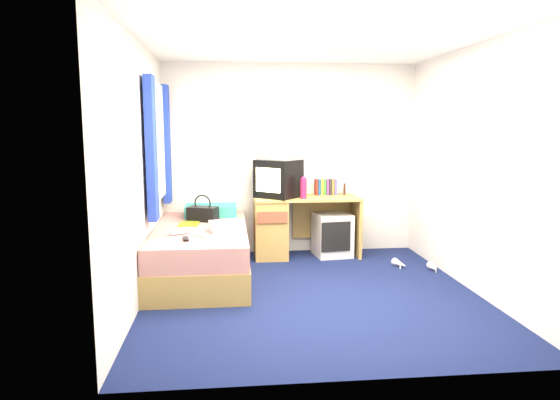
{
  "coord_description": "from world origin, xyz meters",
  "views": [
    {
      "loc": [
        -0.78,
        -4.63,
        1.62
      ],
      "look_at": [
        -0.24,
        0.7,
        0.82
      ],
      "focal_mm": 32.0,
      "sensor_mm": 36.0,
      "label": 1
    }
  ],
  "objects": [
    {
      "name": "bed",
      "position": [
        -1.1,
        0.7,
        0.27
      ],
      "size": [
        1.01,
        2.0,
        0.54
      ],
      "color": "#B28F4A",
      "rests_on": "ground"
    },
    {
      "name": "crt_tv",
      "position": [
        -0.18,
        1.44,
        0.98
      ],
      "size": [
        0.63,
        0.63,
        0.46
      ],
      "rotation": [
        0.0,
        0.0,
        -0.71
      ],
      "color": "black",
      "rests_on": "desk"
    },
    {
      "name": "handbag",
      "position": [
        -1.09,
        1.06,
        0.63
      ],
      "size": [
        0.37,
        0.29,
        0.31
      ],
      "rotation": [
        0.0,
        0.0,
        -0.35
      ],
      "color": "black",
      "rests_on": "bed"
    },
    {
      "name": "room_shell",
      "position": [
        0.0,
        0.0,
        1.45
      ],
      "size": [
        3.4,
        3.4,
        3.4
      ],
      "color": "white",
      "rests_on": "ground"
    },
    {
      "name": "picture_frame",
      "position": [
        0.69,
        1.6,
        0.82
      ],
      "size": [
        0.05,
        0.12,
        0.14
      ],
      "primitive_type": "cube",
      "rotation": [
        0.0,
        0.0,
        -0.29
      ],
      "color": "black",
      "rests_on": "desk"
    },
    {
      "name": "water_bottle",
      "position": [
        -1.28,
        0.34,
        0.58
      ],
      "size": [
        0.21,
        0.15,
        0.07
      ],
      "primitive_type": "cylinder",
      "rotation": [
        0.0,
        1.57,
        0.46
      ],
      "color": "silver",
      "rests_on": "bed"
    },
    {
      "name": "magazine",
      "position": [
        -1.23,
        0.87,
        0.55
      ],
      "size": [
        0.23,
        0.29,
        0.01
      ],
      "primitive_type": "cube",
      "rotation": [
        0.0,
        0.0,
        -0.07
      ],
      "color": "#C5DE18",
      "rests_on": "bed"
    },
    {
      "name": "desk",
      "position": [
        -0.11,
        1.44,
        0.41
      ],
      "size": [
        1.3,
        0.55,
        0.75
      ],
      "color": "#B28F4A",
      "rests_on": "ground"
    },
    {
      "name": "aerosol_can",
      "position": [
        0.08,
        1.48,
        0.83
      ],
      "size": [
        0.06,
        0.06,
        0.17
      ],
      "primitive_type": "cylinder",
      "rotation": [
        0.0,
        0.0,
        0.26
      ],
      "color": "silver",
      "rests_on": "desk"
    },
    {
      "name": "remote_control",
      "position": [
        -1.21,
        0.1,
        0.55
      ],
      "size": [
        0.07,
        0.17,
        0.02
      ],
      "primitive_type": "cube",
      "rotation": [
        0.0,
        0.0,
        0.15
      ],
      "color": "black",
      "rests_on": "bed"
    },
    {
      "name": "pillow",
      "position": [
        -1.01,
        1.38,
        0.61
      ],
      "size": [
        0.62,
        0.39,
        0.13
      ],
      "primitive_type": "cube",
      "rotation": [
        0.0,
        0.0,
        0.01
      ],
      "color": "#1966A7",
      "rests_on": "bed"
    },
    {
      "name": "book_row",
      "position": [
        0.44,
        1.6,
        0.85
      ],
      "size": [
        0.27,
        0.13,
        0.2
      ],
      "color": "maroon",
      "rests_on": "desk"
    },
    {
      "name": "pink_water_bottle",
      "position": [
        0.11,
        1.28,
        0.87
      ],
      "size": [
        0.08,
        0.08,
        0.24
      ],
      "primitive_type": "cylinder",
      "rotation": [
        0.0,
        0.0,
        -0.04
      ],
      "color": "#CA1C4A",
      "rests_on": "desk"
    },
    {
      "name": "white_heels",
      "position": [
        1.33,
        0.7,
        0.04
      ],
      "size": [
        0.45,
        0.42,
        0.09
      ],
      "color": "white",
      "rests_on": "ground"
    },
    {
      "name": "vcr",
      "position": [
        -0.18,
        1.44,
        1.26
      ],
      "size": [
        0.55,
        0.54,
        0.09
      ],
      "primitive_type": "cube",
      "rotation": [
        0.0,
        0.0,
        -0.69
      ],
      "color": "#ACACAE",
      "rests_on": "crt_tv"
    },
    {
      "name": "colour_swatch_fan",
      "position": [
        -1.05,
        0.2,
        0.55
      ],
      "size": [
        0.19,
        0.21,
        0.01
      ],
      "primitive_type": "cube",
      "rotation": [
        0.0,
        0.0,
        -0.87
      ],
      "color": "#FFA138",
      "rests_on": "bed"
    },
    {
      "name": "window_assembly",
      "position": [
        -1.55,
        0.9,
        1.42
      ],
      "size": [
        0.11,
        1.42,
        1.4
      ],
      "color": "silver",
      "rests_on": "room_shell"
    },
    {
      "name": "towel",
      "position": [
        -0.83,
        0.46,
        0.59
      ],
      "size": [
        0.36,
        0.32,
        0.1
      ],
      "primitive_type": "cube",
      "rotation": [
        0.0,
        0.0,
        0.24
      ],
      "color": "silver",
      "rests_on": "bed"
    },
    {
      "name": "storage_cube",
      "position": [
        0.49,
        1.4,
        0.27
      ],
      "size": [
        0.48,
        0.48,
        0.54
      ],
      "primitive_type": "cube",
      "rotation": [
        0.0,
        0.0,
        0.12
      ],
      "color": "silver",
      "rests_on": "ground"
    },
    {
      "name": "ground",
      "position": [
        0.0,
        0.0,
        0.0
      ],
      "size": [
        3.4,
        3.4,
        0.0
      ],
      "primitive_type": "plane",
      "color": "#0C1438",
      "rests_on": "ground"
    }
  ]
}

